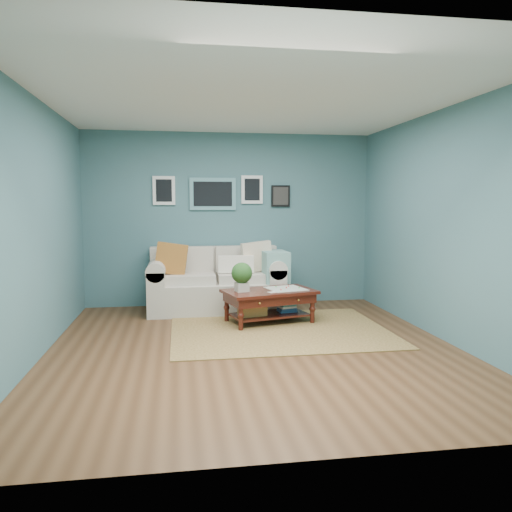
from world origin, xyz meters
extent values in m
plane|color=brown|center=(0.00, 0.00, 0.00)|extent=(5.00, 5.00, 0.00)
plane|color=white|center=(0.00, 0.00, 2.70)|extent=(5.00, 5.00, 0.00)
cube|color=#406970|center=(0.00, 2.50, 1.35)|extent=(4.50, 0.02, 2.70)
cube|color=#406970|center=(0.00, -2.50, 1.35)|extent=(4.50, 0.02, 2.70)
cube|color=#406970|center=(-2.25, 0.00, 1.35)|extent=(0.02, 5.00, 2.70)
cube|color=#406970|center=(2.25, 0.00, 1.35)|extent=(0.02, 5.00, 2.70)
cube|color=#5D969D|center=(-0.27, 2.48, 1.75)|extent=(0.72, 0.03, 0.50)
cube|color=black|center=(-0.27, 2.46, 1.75)|extent=(0.60, 0.01, 0.38)
cube|color=white|center=(-1.02, 2.48, 1.80)|extent=(0.34, 0.03, 0.44)
cube|color=white|center=(0.35, 2.48, 1.82)|extent=(0.34, 0.03, 0.44)
cube|color=black|center=(0.81, 2.48, 1.72)|extent=(0.30, 0.03, 0.34)
cube|color=#563B19|center=(0.43, 0.68, 0.01)|extent=(2.70, 2.16, 0.01)
cube|color=beige|center=(-0.27, 1.99, 0.22)|extent=(1.48, 0.92, 0.44)
cube|color=beige|center=(-0.27, 2.34, 0.69)|extent=(1.94, 0.23, 0.50)
cube|color=beige|center=(-1.14, 1.99, 0.32)|extent=(0.25, 0.92, 0.65)
cube|color=beige|center=(0.60, 1.99, 0.32)|extent=(0.25, 0.92, 0.65)
cylinder|color=beige|center=(-1.14, 1.99, 0.65)|extent=(0.27, 0.92, 0.27)
cylinder|color=beige|center=(0.60, 1.99, 0.65)|extent=(0.27, 0.92, 0.27)
cube|color=beige|center=(-0.67, 1.93, 0.51)|extent=(0.75, 0.58, 0.14)
cube|color=beige|center=(0.13, 1.93, 0.51)|extent=(0.75, 0.58, 0.14)
cube|color=beige|center=(-0.67, 2.22, 0.76)|extent=(0.75, 0.13, 0.38)
cube|color=beige|center=(0.13, 2.22, 0.76)|extent=(0.75, 0.13, 0.38)
cube|color=#B14D1B|center=(-0.92, 1.94, 0.80)|extent=(0.50, 0.18, 0.50)
cube|color=white|center=(0.36, 2.01, 0.80)|extent=(0.49, 0.19, 0.48)
cube|color=white|center=(0.02, 1.89, 0.71)|extent=(0.52, 0.13, 0.25)
cube|color=#81B8B2|center=(0.60, 1.86, 0.48)|extent=(0.35, 0.57, 0.84)
cube|color=black|center=(0.38, 1.12, 0.42)|extent=(1.32, 0.96, 0.04)
cube|color=black|center=(0.38, 1.12, 0.35)|extent=(1.22, 0.86, 0.12)
cube|color=black|center=(0.38, 1.12, 0.11)|extent=(1.10, 0.74, 0.02)
sphere|color=gold|center=(0.19, 0.74, 0.35)|extent=(0.03, 0.03, 0.03)
sphere|color=gold|center=(0.73, 0.88, 0.35)|extent=(0.03, 0.03, 0.03)
cylinder|color=black|center=(-0.05, 0.74, 0.20)|extent=(0.06, 0.06, 0.40)
cylinder|color=black|center=(0.94, 0.98, 0.20)|extent=(0.06, 0.06, 0.40)
cylinder|color=black|center=(-0.18, 1.25, 0.20)|extent=(0.06, 0.06, 0.40)
cylinder|color=black|center=(0.82, 1.50, 0.20)|extent=(0.06, 0.06, 0.40)
cube|color=beige|center=(0.01, 1.08, 0.50)|extent=(0.19, 0.19, 0.12)
sphere|color=#21461B|center=(0.01, 1.08, 0.69)|extent=(0.28, 0.28, 0.28)
cube|color=silver|center=(0.62, 1.18, 0.45)|extent=(0.57, 0.57, 0.01)
cube|color=#AD7C48|center=(0.14, 1.06, 0.22)|extent=(0.38, 0.31, 0.20)
cube|color=#224F85|center=(0.65, 1.20, 0.18)|extent=(0.27, 0.23, 0.11)
camera|label=1|loc=(-0.81, -5.37, 1.60)|focal=35.00mm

